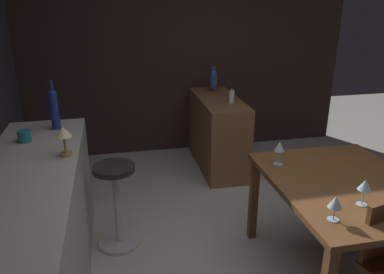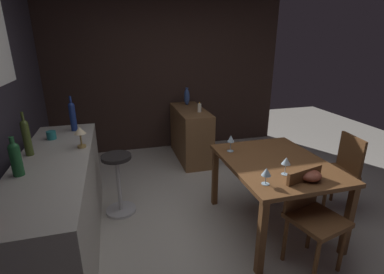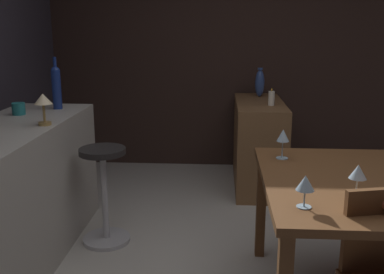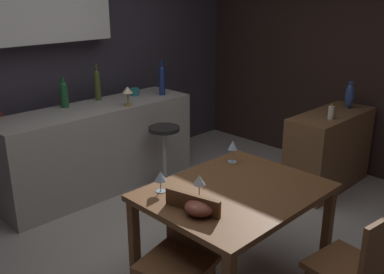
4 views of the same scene
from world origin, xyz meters
TOP-DOWN VIEW (x-y plane):
  - wall_side_right at (2.55, 0.30)m, footprint 0.10×4.40m
  - dining_table at (-0.08, -0.47)m, footprint 1.20×0.95m
  - kitchen_counter at (0.14, 1.56)m, footprint 2.10×0.60m
  - sideboard_cabinet at (1.88, -0.13)m, footprint 1.10×0.44m
  - bar_stool at (0.60, 1.04)m, footprint 0.34×0.34m
  - wine_glass_left at (0.28, -0.14)m, footprint 0.07×0.07m
  - wine_glass_right at (-0.35, -0.39)m, footprint 0.08×0.08m
  - wine_glass_center at (-0.46, -0.14)m, footprint 0.08×0.08m
  - wine_bottle_cobalt at (0.95, 1.46)m, footprint 0.07×0.07m
  - cup_teal at (0.71, 1.65)m, footprint 0.13×0.09m
  - counter_lamp at (0.39, 1.34)m, footprint 0.11×0.11m
  - pillar_candle_tall at (1.68, -0.22)m, footprint 0.06×0.06m
  - vase_ceramic_blue at (2.18, -0.15)m, footprint 0.09×0.09m

SIDE VIEW (x-z plane):
  - bar_stool at x=0.60m, z-range 0.02..0.72m
  - sideboard_cabinet at x=1.88m, z-range 0.00..0.82m
  - kitchen_counter at x=0.14m, z-range 0.00..0.90m
  - dining_table at x=-0.08m, z-range 0.28..1.02m
  - wine_glass_center at x=-0.46m, z-range 0.77..0.92m
  - wine_glass_right at x=-0.35m, z-range 0.78..0.95m
  - wine_glass_left at x=0.28m, z-range 0.79..0.96m
  - pillar_candle_tall at x=1.68m, z-range 0.81..0.96m
  - cup_teal at x=0.71m, z-range 0.90..0.98m
  - vase_ceramic_blue at x=2.18m, z-range 0.81..1.10m
  - counter_lamp at x=0.39m, z-range 0.94..1.14m
  - wine_bottle_cobalt at x=0.95m, z-range 0.88..1.27m
  - wall_side_right at x=2.55m, z-range 0.00..2.60m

